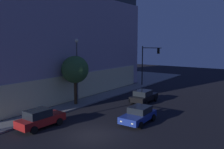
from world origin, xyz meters
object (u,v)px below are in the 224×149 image
(car_red, at_px, (40,118))
(modern_building, at_px, (34,37))
(traffic_light_far_corner, at_px, (148,60))
(street_lamp_sidewalk, at_px, (77,64))
(car_black, at_px, (144,96))
(sidewalk_tree, at_px, (75,70))
(car_blue, at_px, (139,115))

(car_red, bearing_deg, modern_building, 54.17)
(traffic_light_far_corner, bearing_deg, modern_building, 133.12)
(modern_building, xyz_separation_m, car_red, (-11.07, -15.33, -7.59))
(traffic_light_far_corner, xyz_separation_m, car_red, (-23.99, -1.52, -3.84))
(street_lamp_sidewalk, relative_size, car_black, 1.75)
(traffic_light_far_corner, relative_size, car_red, 1.54)
(modern_building, distance_m, car_black, 20.28)
(modern_building, bearing_deg, traffic_light_far_corner, -46.88)
(modern_building, relative_size, sidewalk_tree, 4.96)
(car_red, distance_m, car_black, 13.92)
(modern_building, relative_size, car_blue, 6.75)
(traffic_light_far_corner, distance_m, car_red, 24.35)
(traffic_light_far_corner, distance_m, street_lamp_sidewalk, 16.51)
(street_lamp_sidewalk, xyz_separation_m, car_black, (6.00, -5.84, -4.30))
(street_lamp_sidewalk, bearing_deg, modern_building, 74.51)
(traffic_light_far_corner, xyz_separation_m, sidewalk_tree, (-16.49, 1.33, -0.33))
(street_lamp_sidewalk, relative_size, sidewalk_tree, 1.34)
(sidewalk_tree, height_order, car_blue, sidewalk_tree)
(traffic_light_far_corner, height_order, sidewalk_tree, traffic_light_far_corner)
(modern_building, xyz_separation_m, street_lamp_sidewalk, (-3.54, -12.79, -3.34))
(sidewalk_tree, xyz_separation_m, car_black, (6.02, -6.15, -3.57))
(modern_building, distance_m, street_lamp_sidewalk, 13.68)
(car_red, distance_m, car_blue, 9.10)
(sidewalk_tree, distance_m, car_black, 9.32)
(sidewalk_tree, height_order, car_red, sidewalk_tree)
(car_red, relative_size, car_blue, 1.03)
(car_red, xyz_separation_m, car_blue, (6.32, -6.55, -0.08))
(modern_building, xyz_separation_m, car_black, (2.46, -18.63, -7.64))
(sidewalk_tree, bearing_deg, traffic_light_far_corner, -4.62)
(street_lamp_sidewalk, distance_m, car_black, 9.41)
(car_black, bearing_deg, car_red, 166.30)
(car_blue, bearing_deg, modern_building, 77.75)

